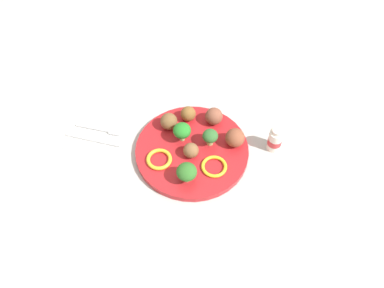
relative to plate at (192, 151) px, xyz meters
The scene contains 16 objects.
ground_plane 0.01m from the plate, ahead, with size 4.00×4.00×0.00m, color #B2B2AD.
plate is the anchor object (origin of this frame).
broccoli_floret_far_rim 0.06m from the plate, 28.50° to the left, with size 0.04×0.04×0.05m.
broccoli_floret_back_left 0.10m from the plate, 89.57° to the right, with size 0.05×0.05×0.05m.
broccoli_floret_back_right 0.06m from the plate, 137.44° to the left, with size 0.04×0.04×0.05m.
meatball_mid_right 0.10m from the plate, 103.59° to the left, with size 0.04×0.04×0.04m, color brown.
meatball_near_rim 0.03m from the plate, 90.15° to the right, with size 0.04×0.04×0.04m, color brown.
meatball_front_left 0.10m from the plate, 137.68° to the left, with size 0.04×0.04×0.04m, color brown.
meatball_front_right 0.11m from the plate, 16.64° to the left, with size 0.05×0.05×0.05m, color brown.
meatball_back_right 0.11m from the plate, 64.96° to the left, with size 0.04×0.04×0.04m, color brown.
pepper_ring_back_right 0.09m from the plate, 148.72° to the right, with size 0.06×0.06×0.01m, color gold.
pepper_ring_near_rim 0.08m from the plate, 38.29° to the right, with size 0.06×0.06×0.01m, color yellow.
napkin 0.25m from the plate, behind, with size 0.17×0.12×0.01m, color white.
fork 0.24m from the plate, behind, with size 0.12×0.03×0.01m.
knife 0.25m from the plate, behind, with size 0.15×0.03×0.01m.
yogurt_bottle 0.21m from the plate, 12.30° to the left, with size 0.04×0.04×0.07m.
Camera 1 is at (0.08, -0.59, 0.84)m, focal length 38.71 mm.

